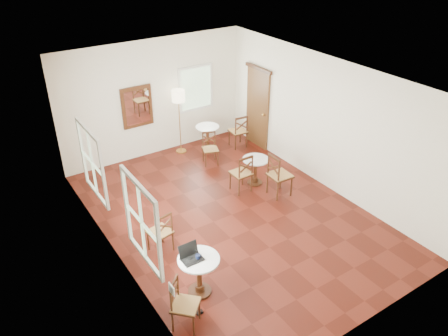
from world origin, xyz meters
name	(u,v)px	position (x,y,z in m)	size (l,w,h in m)	color
ground	(232,215)	(0.00, 0.00, 0.00)	(7.00, 7.00, 0.00)	#53180E
room_shell	(222,130)	(-0.06, 0.27, 1.89)	(5.02, 7.02, 3.01)	white
cafe_table_near	(199,272)	(-1.70, -1.54, 0.45)	(0.69, 0.69, 0.73)	#402010
cafe_table_mid	(255,168)	(1.18, 0.76, 0.40)	(0.62, 0.62, 0.65)	#402010
cafe_table_back	(208,135)	(1.19, 2.90, 0.41)	(0.62, 0.62, 0.66)	#402010
chair_near_a	(161,232)	(-1.75, -0.22, 0.44)	(0.47, 0.47, 0.88)	#402010
chair_near_b	(184,304)	(-2.24, -2.00, 0.43)	(0.57, 0.57, 0.87)	#402010
chair_mid_a	(242,173)	(0.72, 0.67, 0.46)	(0.43, 0.43, 0.93)	#402010
chair_mid_b	(279,175)	(1.32, 0.08, 0.51)	(0.49, 0.49, 1.02)	#402010
chair_back_a	(238,131)	(1.96, 2.55, 0.46)	(0.47, 0.47, 0.93)	#402010
chair_back_b	(210,149)	(0.82, 2.18, 0.41)	(0.49, 0.49, 0.83)	#402010
floor_lamp	(178,100)	(0.50, 3.15, 1.46)	(0.34, 0.34, 1.73)	#BF8C3F
laptop	(190,255)	(-1.80, -1.45, 0.79)	(0.34, 0.28, 0.24)	black
mouse	(190,259)	(-1.82, -1.48, 0.75)	(0.10, 0.06, 0.04)	black
navy_mug	(198,257)	(-1.71, -1.54, 0.77)	(0.11, 0.07, 0.09)	black
water_glass	(195,251)	(-1.68, -1.40, 0.77)	(0.05, 0.05, 0.09)	white
power_adapter	(199,312)	(-1.95, -1.93, 0.02)	(0.11, 0.07, 0.04)	black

